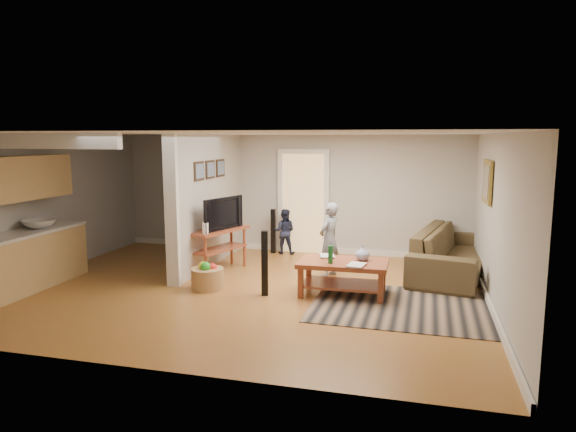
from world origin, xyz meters
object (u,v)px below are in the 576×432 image
(toy_basket, at_px, (207,277))
(speaker_right, at_px, (273,231))
(sofa, at_px, (452,274))
(child, at_px, (329,276))
(toddler, at_px, (284,253))
(speaker_left, at_px, (265,263))
(tv_console, at_px, (219,233))
(coffee_table, at_px, (344,268))

(toy_basket, bearing_deg, speaker_right, 83.85)
(sofa, distance_m, child, 2.23)
(sofa, height_order, toddler, toddler)
(speaker_left, relative_size, toddler, 1.07)
(sofa, xyz_separation_m, speaker_right, (-3.60, 0.87, 0.47))
(speaker_left, distance_m, toddler, 2.98)
(tv_console, xyz_separation_m, child, (2.00, 0.19, -0.72))
(sofa, bearing_deg, speaker_right, 88.31)
(tv_console, distance_m, toy_basket, 1.23)
(speaker_left, xyz_separation_m, child, (0.77, 1.36, -0.51))
(sofa, xyz_separation_m, child, (-2.13, -0.68, 0.00))
(speaker_left, relative_size, toy_basket, 1.95)
(toy_basket, distance_m, toddler, 2.87)
(speaker_left, xyz_separation_m, speaker_right, (-0.70, 2.90, -0.04))
(toddler, bearing_deg, child, 124.71)
(coffee_table, relative_size, tv_console, 1.03)
(child, bearing_deg, tv_console, -62.49)
(tv_console, relative_size, toddler, 1.41)
(coffee_table, bearing_deg, toddler, 122.69)
(sofa, distance_m, tv_console, 4.27)
(speaker_right, xyz_separation_m, toddler, (0.24, 0.00, -0.47))
(coffee_table, height_order, toddler, coffee_table)
(speaker_left, relative_size, child, 0.78)
(tv_console, relative_size, speaker_right, 1.42)
(speaker_right, xyz_separation_m, toy_basket, (-0.30, -2.81, -0.28))
(speaker_left, bearing_deg, coffee_table, 2.76)
(tv_console, distance_m, child, 2.13)
(speaker_left, height_order, speaker_right, speaker_left)
(toddler, bearing_deg, tv_console, 62.15)
(sofa, relative_size, speaker_left, 2.75)
(toddler, bearing_deg, speaker_right, -3.78)
(coffee_table, height_order, speaker_left, speaker_left)
(toy_basket, xyz_separation_m, toddler, (0.55, 2.81, -0.19))
(sofa, bearing_deg, child, 119.48)
(speaker_left, relative_size, speaker_right, 1.08)
(tv_console, xyz_separation_m, speaker_left, (1.22, -1.17, -0.21))
(toy_basket, bearing_deg, sofa, 26.52)
(tv_console, bearing_deg, toy_basket, -59.76)
(speaker_left, xyz_separation_m, toy_basket, (-1.00, 0.09, -0.32))
(tv_console, distance_m, speaker_right, 1.82)
(speaker_right, relative_size, toddler, 0.99)
(speaker_left, distance_m, child, 1.64)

